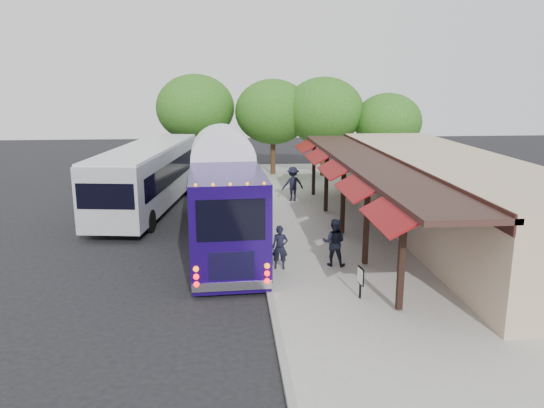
# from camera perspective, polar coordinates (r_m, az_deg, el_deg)

# --- Properties ---
(ground) EXTENTS (90.00, 90.00, 0.00)m
(ground) POSITION_cam_1_polar(r_m,az_deg,el_deg) (19.61, -0.92, -7.33)
(ground) COLOR black
(ground) RESTS_ON ground
(sidewalk) EXTENTS (10.00, 40.00, 0.15)m
(sidewalk) POSITION_cam_1_polar(r_m,az_deg,el_deg) (24.15, 10.36, -3.34)
(sidewalk) COLOR #9E9B93
(sidewalk) RESTS_ON ground
(curb) EXTENTS (0.20, 40.00, 0.16)m
(curb) POSITION_cam_1_polar(r_m,az_deg,el_deg) (23.37, -1.47, -3.69)
(curb) COLOR gray
(curb) RESTS_ON ground
(station_shelter) EXTENTS (8.15, 20.00, 3.60)m
(station_shelter) POSITION_cam_1_polar(r_m,az_deg,el_deg) (24.81, 18.09, 0.88)
(station_shelter) COLOR tan
(station_shelter) RESTS_ON ground
(coach_bus) EXTENTS (3.19, 12.54, 3.98)m
(coach_bus) POSITION_cam_1_polar(r_m,az_deg,el_deg) (22.64, -5.27, 1.09)
(coach_bus) COLOR #18064E
(coach_bus) RESTS_ON ground
(city_bus) EXTENTS (4.48, 13.00, 3.42)m
(city_bus) POSITION_cam_1_polar(r_m,az_deg,el_deg) (29.24, -13.20, 3.10)
(city_bus) COLOR #909398
(city_bus) RESTS_ON ground
(ped_a) EXTENTS (0.64, 0.46, 1.61)m
(ped_a) POSITION_cam_1_polar(r_m,az_deg,el_deg) (19.27, 0.87, -4.70)
(ped_a) COLOR black
(ped_a) RESTS_ON sidewalk
(ped_b) EXTENTS (1.03, 0.90, 1.78)m
(ped_b) POSITION_cam_1_polar(r_m,az_deg,el_deg) (19.71, 6.70, -4.11)
(ped_b) COLOR black
(ped_b) RESTS_ON sidewalk
(ped_c) EXTENTS (0.97, 0.86, 1.58)m
(ped_c) POSITION_cam_1_polar(r_m,az_deg,el_deg) (29.46, -1.16, 1.63)
(ped_c) COLOR black
(ped_c) RESTS_ON sidewalk
(ped_d) EXTENTS (1.38, 0.96, 1.95)m
(ped_d) POSITION_cam_1_polar(r_m,az_deg,el_deg) (29.93, 2.25, 2.18)
(ped_d) COLOR black
(ped_d) RESTS_ON sidewalk
(sign_board) EXTENTS (0.12, 0.47, 1.04)m
(sign_board) POSITION_cam_1_polar(r_m,az_deg,el_deg) (16.98, 9.51, -7.80)
(sign_board) COLOR black
(sign_board) RESTS_ON sidewalk
(tree_left) EXTENTS (5.40, 5.40, 6.91)m
(tree_left) POSITION_cam_1_polar(r_m,az_deg,el_deg) (38.12, 0.11, 9.88)
(tree_left) COLOR #382314
(tree_left) RESTS_ON ground
(tree_mid) EXTENTS (5.51, 5.51, 7.06)m
(tree_mid) POSITION_cam_1_polar(r_m,az_deg,el_deg) (37.63, 5.60, 9.92)
(tree_mid) COLOR #382314
(tree_mid) RESTS_ON ground
(tree_right) EXTENTS (4.67, 4.67, 5.97)m
(tree_right) POSITION_cam_1_polar(r_m,az_deg,el_deg) (37.91, 12.34, 8.61)
(tree_right) COLOR #382314
(tree_right) RESTS_ON ground
(tree_far) EXTENTS (5.67, 5.67, 7.26)m
(tree_far) POSITION_cam_1_polar(r_m,az_deg,el_deg) (39.33, -8.25, 10.19)
(tree_far) COLOR #382314
(tree_far) RESTS_ON ground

